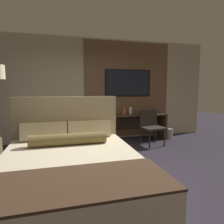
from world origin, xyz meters
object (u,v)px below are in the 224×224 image
at_px(waste_bin, 169,133).
at_px(tv, 128,83).
at_px(bed, 71,174).
at_px(vase_tall, 124,109).
at_px(vase_short, 131,111).
at_px(desk_chair, 151,124).
at_px(desk, 130,122).

bearing_deg(waste_bin, tv, 160.22).
bearing_deg(bed, vase_tall, 59.80).
relative_size(tv, vase_tall, 5.39).
height_order(tv, vase_short, tv).
relative_size(tv, vase_short, 7.37).
distance_m(vase_tall, waste_bin, 1.48).
xyz_separation_m(desk_chair, waste_bin, (0.79, 0.43, -0.39)).
height_order(vase_tall, vase_short, vase_tall).
bearing_deg(desk_chair, tv, 105.08).
height_order(vase_short, waste_bin, vase_short).
bearing_deg(vase_tall, desk_chair, -55.38).
bearing_deg(bed, desk_chair, 45.11).
height_order(bed, desk_chair, bed).
relative_size(tv, desk_chair, 1.51).
relative_size(desk_chair, vase_tall, 3.56).
relative_size(desk, vase_tall, 8.00).
distance_m(bed, vase_short, 3.38).
distance_m(vase_short, waste_bin, 1.31).
bearing_deg(desk_chair, vase_tall, 118.18).
bearing_deg(desk_chair, bed, -141.33).
xyz_separation_m(tv, vase_tall, (-0.15, -0.14, -0.74)).
relative_size(bed, waste_bin, 7.86).
bearing_deg(vase_short, waste_bin, -11.33).
relative_size(bed, desk, 1.10).
distance_m(desk, waste_bin, 1.19).
relative_size(tv, waste_bin, 4.81).
bearing_deg(vase_short, tv, 95.84).
bearing_deg(waste_bin, vase_tall, 168.25).
distance_m(desk_chair, vase_tall, 0.91).
bearing_deg(bed, vase_short, 56.89).
bearing_deg(waste_bin, vase_short, 168.67).
relative_size(desk_chair, waste_bin, 3.18).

